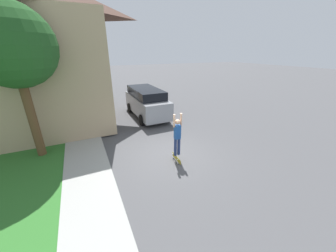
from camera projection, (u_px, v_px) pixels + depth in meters
name	position (u px, v px, depth m)	size (l,w,h in m)	color
ground_plane	(169.00, 154.00, 8.97)	(120.00, 120.00, 0.00)	#49494C
sidewalk	(82.00, 124.00, 12.55)	(1.80, 80.00, 0.10)	#9E9E99
lawn_tree_near	(12.00, 47.00, 7.11)	(3.20, 3.20, 6.32)	brown
lawn_tree_far	(44.00, 51.00, 14.49)	(4.04, 4.04, 6.56)	brown
suv_parked	(147.00, 102.00, 13.81)	(2.05, 5.10, 2.09)	gray
car_down_street	(97.00, 86.00, 22.91)	(1.89, 4.40, 1.35)	silver
skateboarder	(177.00, 135.00, 8.02)	(0.41, 0.22, 1.93)	navy
skateboard	(176.00, 158.00, 8.36)	(0.13, 0.82, 0.26)	#A89323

